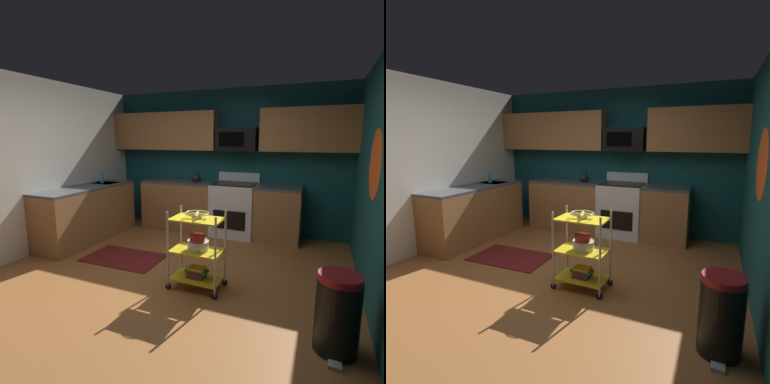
% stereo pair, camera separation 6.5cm
% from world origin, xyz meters
% --- Properties ---
extents(floor, '(4.40, 4.80, 0.04)m').
position_xyz_m(floor, '(0.00, 0.00, -0.02)').
color(floor, '#995B2D').
rests_on(floor, ground).
extents(wall_back, '(4.52, 0.06, 2.60)m').
position_xyz_m(wall_back, '(0.00, 2.43, 1.30)').
color(wall_back, '#14474C').
rests_on(wall_back, ground).
extents(wall_left, '(0.06, 4.80, 2.60)m').
position_xyz_m(wall_left, '(-2.23, 0.00, 1.30)').
color(wall_left, silver).
rests_on(wall_left, ground).
extents(wall_flower_decal, '(0.00, 0.73, 0.73)m').
position_xyz_m(wall_flower_decal, '(2.20, 0.55, 1.45)').
color(wall_flower_decal, '#E5591E').
extents(counter_run, '(3.64, 2.48, 0.92)m').
position_xyz_m(counter_run, '(-0.76, 1.61, 0.46)').
color(counter_run, '#9E6B3D').
rests_on(counter_run, ground).
extents(oven_range, '(0.76, 0.65, 1.10)m').
position_xyz_m(oven_range, '(0.31, 2.10, 0.48)').
color(oven_range, white).
rests_on(oven_range, ground).
extents(upper_cabinets, '(4.40, 0.33, 0.70)m').
position_xyz_m(upper_cabinets, '(-0.07, 2.23, 1.85)').
color(upper_cabinets, '#9E6B3D').
extents(microwave, '(0.70, 0.39, 0.40)m').
position_xyz_m(microwave, '(0.31, 2.21, 1.70)').
color(microwave, black).
extents(rolling_cart, '(0.63, 0.37, 0.91)m').
position_xyz_m(rolling_cart, '(0.46, 0.02, 0.45)').
color(rolling_cart, silver).
rests_on(rolling_cart, ground).
extents(fruit_bowl, '(0.27, 0.27, 0.07)m').
position_xyz_m(fruit_bowl, '(0.46, 0.02, 0.88)').
color(fruit_bowl, silver).
rests_on(fruit_bowl, rolling_cart).
extents(mixing_bowl_large, '(0.25, 0.25, 0.11)m').
position_xyz_m(mixing_bowl_large, '(0.47, 0.02, 0.52)').
color(mixing_bowl_large, silver).
rests_on(mixing_bowl_large, rolling_cart).
extents(mixing_bowl_small, '(0.18, 0.18, 0.08)m').
position_xyz_m(mixing_bowl_small, '(0.48, -0.02, 0.62)').
color(mixing_bowl_small, maroon).
rests_on(mixing_bowl_small, rolling_cart).
extents(book_stack, '(0.25, 0.18, 0.12)m').
position_xyz_m(book_stack, '(0.46, 0.02, 0.19)').
color(book_stack, '#1E4C8C').
rests_on(book_stack, rolling_cart).
extents(kettle, '(0.21, 0.18, 0.26)m').
position_xyz_m(kettle, '(-0.42, 2.10, 1.00)').
color(kettle, black).
rests_on(kettle, counter_run).
extents(dish_soap_bottle, '(0.06, 0.06, 0.20)m').
position_xyz_m(dish_soap_bottle, '(-1.94, 1.30, 1.02)').
color(dish_soap_bottle, '#2D8CBF').
rests_on(dish_soap_bottle, counter_run).
extents(trash_can, '(0.34, 0.42, 0.66)m').
position_xyz_m(trash_can, '(1.90, -0.51, 0.33)').
color(trash_can, black).
rests_on(trash_can, ground).
extents(floor_rug, '(1.11, 0.72, 0.01)m').
position_xyz_m(floor_rug, '(-0.85, 0.40, 0.01)').
color(floor_rug, maroon).
rests_on(floor_rug, ground).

